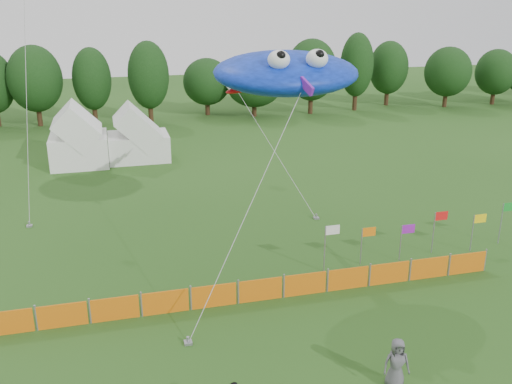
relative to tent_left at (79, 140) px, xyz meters
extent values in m
cylinder|color=#382314|center=(-4.23, 15.15, -0.62)|extent=(0.50, 0.50, 2.57)
ellipsoid|color=black|center=(-4.23, 15.15, 2.74)|extent=(5.20, 5.20, 5.79)
cylinder|color=#382314|center=(1.08, 15.09, -0.67)|extent=(0.50, 0.50, 2.46)
ellipsoid|color=black|center=(1.08, 15.09, 2.54)|extent=(3.78, 3.78, 5.55)
cylinder|color=#382314|center=(6.53, 13.69, -0.57)|extent=(0.50, 0.50, 2.66)
ellipsoid|color=black|center=(6.53, 13.69, 2.90)|extent=(4.05, 4.05, 5.99)
cylinder|color=#382314|center=(12.80, 16.29, -0.92)|extent=(0.50, 0.50, 1.98)
ellipsoid|color=black|center=(12.80, 16.29, 1.67)|extent=(5.06, 5.06, 4.46)
cylinder|color=#382314|center=(17.51, 14.33, -0.98)|extent=(0.50, 0.50, 1.86)
ellipsoid|color=black|center=(17.51, 14.33, 1.45)|extent=(5.86, 5.86, 4.18)
cylinder|color=#382314|center=(23.79, 14.14, -0.60)|extent=(0.50, 0.50, 2.62)
ellipsoid|color=black|center=(23.79, 14.14, 2.82)|extent=(5.41, 5.41, 5.89)
cylinder|color=#382314|center=(29.29, 14.76, -0.52)|extent=(0.50, 0.50, 2.78)
ellipsoid|color=black|center=(29.29, 14.76, 3.12)|extent=(3.67, 3.67, 6.26)
cylinder|color=#382314|center=(34.18, 16.65, -0.70)|extent=(0.50, 0.50, 2.42)
ellipsoid|color=black|center=(34.18, 16.65, 2.46)|extent=(4.46, 4.46, 5.44)
cylinder|color=#382314|center=(40.21, 13.90, -0.79)|extent=(0.50, 0.50, 2.24)
ellipsoid|color=black|center=(40.21, 13.90, 2.13)|extent=(5.26, 5.26, 5.03)
cylinder|color=#382314|center=(46.60, 13.92, -0.86)|extent=(0.50, 0.50, 2.10)
ellipsoid|color=black|center=(46.60, 13.92, 1.89)|extent=(4.74, 4.74, 4.73)
cube|color=white|center=(0.00, 0.00, -0.75)|extent=(4.20, 4.20, 2.31)
cube|color=white|center=(4.44, 0.33, -0.89)|extent=(4.62, 3.70, 2.03)
cube|color=#D7640B|center=(-2.09, -23.43, -1.41)|extent=(1.90, 0.06, 1.00)
cube|color=#D7640B|center=(-0.09, -23.43, -1.41)|extent=(1.90, 0.06, 1.00)
cube|color=#D7640B|center=(1.91, -23.43, -1.41)|extent=(1.90, 0.06, 1.00)
cube|color=#D7640B|center=(3.91, -23.43, -1.41)|extent=(1.90, 0.06, 1.00)
cube|color=#D7640B|center=(5.91, -23.43, -1.41)|extent=(1.90, 0.06, 1.00)
cube|color=#D7640B|center=(7.91, -23.43, -1.41)|extent=(1.90, 0.06, 1.00)
cube|color=#D7640B|center=(9.91, -23.43, -1.41)|extent=(1.90, 0.06, 1.00)
cube|color=#D7640B|center=(11.91, -23.43, -1.41)|extent=(1.90, 0.06, 1.00)
cube|color=#D7640B|center=(13.91, -23.43, -1.41)|extent=(1.90, 0.06, 1.00)
cube|color=#D7640B|center=(15.91, -23.43, -1.41)|extent=(1.90, 0.06, 1.00)
cube|color=#D7640B|center=(17.91, -23.43, -1.41)|extent=(1.90, 0.06, 1.00)
cylinder|color=gray|center=(11.52, -21.58, -0.76)|extent=(0.06, 0.06, 2.30)
cube|color=white|center=(11.87, -21.58, 0.17)|extent=(0.70, 0.02, 0.45)
cylinder|color=gray|center=(13.52, -21.28, -0.98)|extent=(0.06, 0.06, 1.86)
cube|color=orange|center=(13.87, -21.28, -0.27)|extent=(0.70, 0.02, 0.45)
cylinder|color=gray|center=(15.52, -21.42, -0.98)|extent=(0.06, 0.06, 1.85)
cube|color=purple|center=(15.87, -21.42, -0.28)|extent=(0.70, 0.02, 0.45)
cylinder|color=gray|center=(17.52, -21.05, -0.81)|extent=(0.06, 0.06, 2.18)
cube|color=red|center=(17.87, -21.05, 0.05)|extent=(0.70, 0.02, 0.45)
cylinder|color=gray|center=(19.52, -21.38, -0.92)|extent=(0.06, 0.06, 1.97)
cube|color=yellow|center=(19.87, -21.38, -0.17)|extent=(0.70, 0.02, 0.45)
cylinder|color=gray|center=(21.52, -20.91, -0.79)|extent=(0.06, 0.06, 2.23)
cube|color=#148C26|center=(21.87, -20.91, 0.10)|extent=(0.70, 0.02, 0.45)
imported|color=#545358|center=(10.75, -30.01, -1.01)|extent=(0.97, 0.73, 1.80)
ellipsoid|color=#1039E8|center=(9.96, -20.26, 7.23)|extent=(7.05, 5.65, 2.29)
sphere|color=white|center=(9.14, -21.68, 7.94)|extent=(0.92, 0.92, 0.92)
sphere|color=white|center=(10.78, -21.68, 7.94)|extent=(0.92, 0.92, 0.92)
ellipsoid|color=red|center=(8.21, -20.05, 6.63)|extent=(1.92, 0.84, 0.30)
ellipsoid|color=red|center=(11.71, -20.05, 6.63)|extent=(1.92, 0.84, 0.30)
cube|color=purple|center=(9.96, -22.78, 7.01)|extent=(0.37, 0.96, 0.70)
cylinder|color=#A5A5A5|center=(7.22, -24.12, 2.51)|extent=(5.52, 3.43, 8.85)
cube|color=gray|center=(4.48, -25.82, -1.86)|extent=(0.30, 0.30, 0.10)
cube|color=silver|center=(11.09, -4.46, 4.38)|extent=(1.32, 0.36, 1.32)
cylinder|color=#A5A5A5|center=(12.30, -9.85, 1.24)|extent=(2.45, 10.79, 6.31)
cube|color=gray|center=(13.52, -15.23, -1.86)|extent=(0.30, 0.30, 0.10)
cylinder|color=#A5A5A5|center=(-2.04, -9.44, 5.53)|extent=(0.93, 5.62, 14.88)
cube|color=gray|center=(-2.48, -12.23, -1.86)|extent=(0.30, 0.30, 0.10)
camera|label=1|loc=(2.27, -44.09, 10.41)|focal=40.00mm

